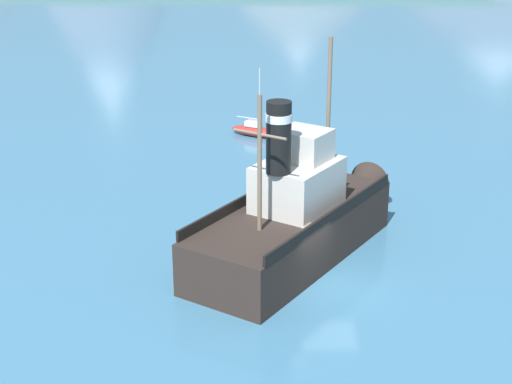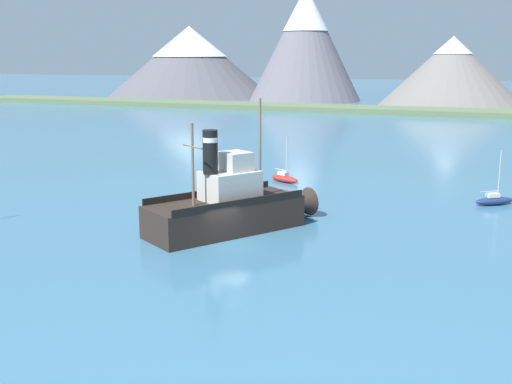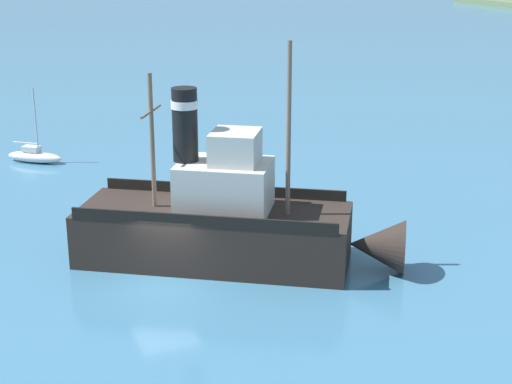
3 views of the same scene
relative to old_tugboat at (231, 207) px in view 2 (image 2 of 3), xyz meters
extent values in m
plane|color=teal|center=(1.32, -3.35, -1.83)|extent=(600.00, 600.00, 0.00)
cone|color=#56545B|center=(-74.49, 139.30, 8.88)|extent=(51.34, 51.34, 21.43)
cone|color=white|center=(-74.49, 139.30, 15.04)|extent=(23.17, 23.17, 9.21)
cone|color=slate|center=(-35.82, 135.75, 13.92)|extent=(31.86, 31.86, 31.51)
cone|color=white|center=(-35.82, 135.75, 23.64)|extent=(12.93, 12.93, 12.18)
cone|color=slate|center=(5.15, 128.80, 6.88)|extent=(36.54, 36.54, 17.41)
cone|color=white|center=(5.15, 128.80, 13.43)|extent=(9.69, 9.69, 4.40)
cube|color=#5B704C|center=(1.32, 103.50, -1.23)|extent=(240.00, 12.00, 1.20)
cube|color=#2D231E|center=(-0.33, -0.52, -0.63)|extent=(10.15, 12.49, 2.40)
cone|color=#2D231E|center=(3.53, 5.56, -0.63)|extent=(3.27, 3.29, 2.35)
cube|color=beige|center=(-0.06, -0.10, 1.67)|extent=(4.68, 4.98, 2.20)
cube|color=beige|center=(0.21, 0.33, 3.47)|extent=(2.93, 2.87, 1.40)
cylinder|color=black|center=(-0.97, -1.53, 4.37)|extent=(1.10, 1.10, 3.20)
cylinder|color=silver|center=(-0.97, -1.53, 5.27)|extent=(1.16, 1.16, 0.35)
cylinder|color=#75604C|center=(1.44, 2.27, 4.32)|extent=(0.20, 0.20, 7.50)
cylinder|color=#75604C|center=(-1.78, -2.80, 3.57)|extent=(0.20, 0.20, 6.00)
cylinder|color=#75604C|center=(-1.78, -2.80, 4.89)|extent=(2.26, 1.50, 0.12)
cube|color=black|center=(-2.15, 0.64, 0.82)|extent=(6.21, 9.69, 0.50)
cube|color=black|center=(1.49, -1.67, 0.82)|extent=(6.21, 9.69, 0.50)
ellipsoid|color=navy|center=(18.46, 16.24, -1.48)|extent=(3.71, 3.15, 0.70)
cube|color=silver|center=(18.30, 16.12, -0.95)|extent=(1.26, 1.17, 0.36)
cylinder|color=#B7B7BC|center=(18.70, 16.42, 0.97)|extent=(0.10, 0.10, 4.20)
cylinder|color=#B7B7BC|center=(17.98, 15.88, -0.58)|extent=(1.49, 1.14, 0.08)
ellipsoid|color=#B22823|center=(-2.30, 19.26, -1.48)|extent=(3.88, 2.71, 0.70)
cube|color=silver|center=(-2.48, 19.35, -0.95)|extent=(1.27, 1.07, 0.36)
cylinder|color=#B7B7BC|center=(-2.04, 19.12, 0.97)|extent=(0.10, 0.10, 4.20)
cylinder|color=#B7B7BC|center=(-2.84, 19.53, -0.58)|extent=(1.64, 0.89, 0.08)
camera|label=1|loc=(-1.43, -33.94, 14.19)|focal=55.00mm
camera|label=2|loc=(18.85, -43.24, 11.36)|focal=45.00mm
camera|label=3|loc=(30.63, -11.15, 12.06)|focal=55.00mm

